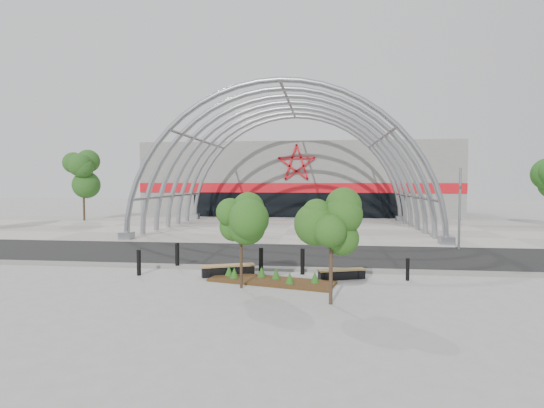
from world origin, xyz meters
The scene contains 18 objects.
ground centered at (0.00, 0.00, 0.00)m, with size 140.00×140.00×0.00m, color gray.
road centered at (0.00, 3.50, 0.01)m, with size 140.00×7.00×0.02m, color black.
forecourt centered at (0.00, 15.50, 0.02)m, with size 60.00×17.00×0.04m, color #9D988F.
kerb centered at (0.00, -0.25, 0.06)m, with size 60.00×0.50×0.12m, color slate.
arena_building centered at (0.00, 33.45, 3.99)m, with size 34.00×15.24×8.00m.
vault_canopy centered at (0.00, 15.50, 0.02)m, with size 20.80×15.80×20.36m.
planting_bed centered at (0.68, -2.43, 0.12)m, with size 4.93×2.55×0.50m.
signal_pole centered at (10.16, 6.25, 2.37)m, with size 0.14×0.64×4.53m.
street_tree_0 centered at (-0.24, -3.43, 2.35)m, with size 1.43×1.43×3.27m.
street_tree_1 centered at (2.88, -5.05, 2.42)m, with size 1.42×1.42×3.37m.
bench_0 centered at (-1.13, -1.58, 0.22)m, with size 2.17×1.21×0.45m.
bench_1 centered at (3.38, -1.64, 0.19)m, with size 1.91×1.01×0.39m.
bollard_0 centered at (-4.73, -1.89, 0.52)m, with size 0.17×0.17×1.04m, color black.
bollard_1 centered at (-3.66, -0.36, 0.56)m, with size 0.18×0.18×1.12m, color black.
bollard_2 centered at (0.15, -1.18, 0.55)m, with size 0.18×0.18×1.10m, color black.
bollard_3 centered at (1.83, -0.95, 0.53)m, with size 0.17×0.17×1.06m, color black.
bollard_4 centered at (5.88, -1.56, 0.43)m, with size 0.14×0.14×0.86m, color black.
bg_tree_0 centered at (-20.00, 20.00, 4.64)m, with size 3.00×3.00×6.45m.
Camera 1 is at (2.58, -18.10, 3.81)m, focal length 28.00 mm.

